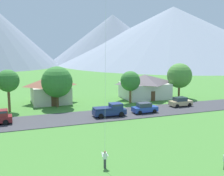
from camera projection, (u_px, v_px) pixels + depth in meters
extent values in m
cube|color=#38383D|center=(87.00, 117.00, 44.12)|extent=(160.00, 7.65, 0.08)
cone|color=gray|center=(113.00, 39.00, 174.78)|extent=(78.69, 78.69, 29.65)
cone|color=gray|center=(172.00, 35.00, 167.34)|extent=(136.53, 136.53, 33.46)
cube|color=silver|center=(145.00, 90.00, 59.85)|extent=(9.18, 7.43, 3.23)
pyramid|color=#564C51|center=(145.00, 79.00, 59.47)|extent=(9.92, 8.03, 1.78)
cube|color=brown|center=(153.00, 96.00, 56.49)|extent=(0.90, 0.06, 2.00)
cube|color=beige|center=(51.00, 94.00, 55.10)|extent=(7.09, 7.57, 3.34)
pyramid|color=brown|center=(50.00, 81.00, 54.70)|extent=(7.66, 8.17, 1.84)
cube|color=brown|center=(54.00, 101.00, 51.68)|extent=(0.90, 0.06, 2.00)
cylinder|color=brown|center=(58.00, 100.00, 51.01)|extent=(0.44, 0.44, 2.55)
sphere|color=#33752D|center=(57.00, 82.00, 50.49)|extent=(5.63, 5.63, 5.63)
cylinder|color=brown|center=(130.00, 96.00, 54.59)|extent=(0.44, 0.44, 2.89)
sphere|color=#33752D|center=(130.00, 81.00, 54.14)|extent=(3.87, 3.87, 3.87)
cylinder|color=brown|center=(9.00, 100.00, 47.52)|extent=(0.44, 0.44, 3.90)
sphere|color=#33752D|center=(8.00, 81.00, 47.00)|extent=(3.77, 3.77, 3.77)
cylinder|color=brown|center=(179.00, 91.00, 59.82)|extent=(0.44, 0.44, 2.84)
sphere|color=#4C8938|center=(179.00, 76.00, 59.30)|extent=(5.26, 5.26, 5.26)
cube|color=#2847A8|center=(145.00, 109.00, 46.67)|extent=(4.22, 1.86, 0.80)
cube|color=#2D3847|center=(144.00, 105.00, 46.51)|extent=(2.22, 1.61, 0.68)
cylinder|color=black|center=(149.00, 109.00, 48.05)|extent=(0.64, 0.25, 0.64)
cylinder|color=black|center=(155.00, 111.00, 46.36)|extent=(0.64, 0.25, 0.64)
cylinder|color=black|center=(135.00, 110.00, 47.08)|extent=(0.64, 0.25, 0.64)
cylinder|color=black|center=(140.00, 113.00, 45.39)|extent=(0.64, 0.25, 0.64)
cube|color=tan|center=(181.00, 103.00, 51.61)|extent=(4.23, 1.87, 0.80)
cube|color=#2D3847|center=(180.00, 99.00, 51.44)|extent=(2.23, 1.62, 0.68)
cylinder|color=black|center=(184.00, 103.00, 52.99)|extent=(0.64, 0.25, 0.64)
cylinder|color=black|center=(190.00, 105.00, 51.30)|extent=(0.64, 0.25, 0.64)
cylinder|color=black|center=(172.00, 104.00, 52.01)|extent=(0.64, 0.25, 0.64)
cylinder|color=black|center=(177.00, 106.00, 50.32)|extent=(0.64, 0.25, 0.64)
cube|color=maroon|center=(1.00, 113.00, 40.02)|extent=(1.92, 1.86, 0.90)
cube|color=#2D3847|center=(1.00, 111.00, 39.98)|extent=(1.63, 1.89, 0.28)
cylinder|color=black|center=(6.00, 119.00, 41.35)|extent=(0.76, 0.29, 0.76)
cylinder|color=black|center=(6.00, 122.00, 39.47)|extent=(0.76, 0.29, 0.76)
cube|color=navy|center=(109.00, 112.00, 44.44)|extent=(5.24, 2.10, 0.84)
cube|color=navy|center=(116.00, 106.00, 44.67)|extent=(1.93, 1.87, 0.90)
cube|color=#2D3847|center=(116.00, 104.00, 44.63)|extent=(1.65, 1.91, 0.28)
cube|color=navy|center=(102.00, 109.00, 43.97)|extent=(2.74, 2.01, 0.36)
cylinder|color=black|center=(117.00, 111.00, 45.99)|extent=(0.77, 0.29, 0.76)
cylinder|color=black|center=(122.00, 114.00, 44.09)|extent=(0.77, 0.29, 0.76)
cylinder|color=black|center=(97.00, 113.00, 44.88)|extent=(0.77, 0.29, 0.76)
cylinder|color=black|center=(101.00, 116.00, 42.97)|extent=(0.77, 0.29, 0.76)
cylinder|color=#3D3D42|center=(105.00, 163.00, 25.89)|extent=(0.24, 0.24, 0.88)
cube|color=white|center=(105.00, 156.00, 25.77)|extent=(0.36, 0.22, 0.58)
sphere|color=#9E7051|center=(105.00, 152.00, 25.71)|extent=(0.21, 0.21, 0.21)
cylinder|color=white|center=(102.00, 155.00, 25.73)|extent=(0.18, 0.55, 0.37)
cylinder|color=white|center=(107.00, 154.00, 25.88)|extent=(0.18, 0.55, 0.37)
cylinder|color=silver|center=(105.00, 63.00, 26.88)|extent=(1.78, 4.55, 16.10)
cylinder|color=white|center=(224.00, 159.00, 25.29)|extent=(0.12, 0.18, 0.59)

